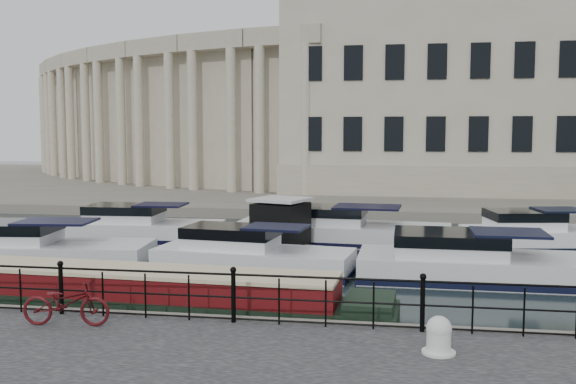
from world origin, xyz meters
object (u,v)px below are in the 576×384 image
Objects in this scene: narrowboat at (119,299)px; harbour_hut at (281,227)px; bicycle at (66,303)px; mooring_bollard at (439,336)px.

narrowboat is 9.55m from harbour_hut.
mooring_bollard is (7.69, -0.49, -0.16)m from bicycle.
bicycle is 0.57× the size of harbour_hut.
mooring_bollard is 8.49m from narrowboat.
narrowboat is (-0.10, 2.85, -0.68)m from bicycle.
mooring_bollard is at bearing -48.63° from harbour_hut.
bicycle is at bearing -82.92° from harbour_hut.
narrowboat is at bearing 156.76° from mooring_bollard.
harbour_hut is (2.62, 9.17, 0.59)m from narrowboat.
harbour_hut reaches higher than mooring_bollard.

